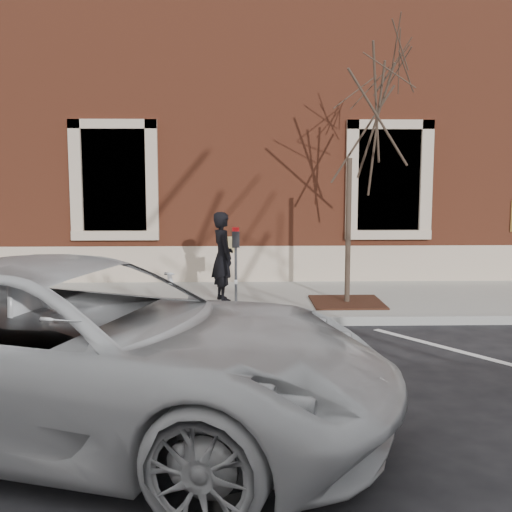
{
  "coord_description": "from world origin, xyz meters",
  "views": [
    {
      "loc": [
        -0.31,
        -10.59,
        2.54
      ],
      "look_at": [
        0.0,
        0.6,
        1.1
      ],
      "focal_mm": 45.0,
      "sensor_mm": 36.0,
      "label": 1
    }
  ],
  "objects_px": {
    "man": "(223,257)",
    "parking_meter": "(236,253)",
    "sapling": "(350,117)",
    "white_truck": "(77,349)"
  },
  "relations": [
    {
      "from": "man",
      "to": "parking_meter",
      "type": "height_order",
      "value": "man"
    },
    {
      "from": "parking_meter",
      "to": "sapling",
      "type": "bearing_deg",
      "value": 11.88
    },
    {
      "from": "man",
      "to": "sapling",
      "type": "distance_m",
      "value": 3.46
    },
    {
      "from": "parking_meter",
      "to": "white_truck",
      "type": "distance_m",
      "value": 5.37
    },
    {
      "from": "white_truck",
      "to": "man",
      "type": "bearing_deg",
      "value": 5.42
    },
    {
      "from": "sapling",
      "to": "white_truck",
      "type": "height_order",
      "value": "sapling"
    },
    {
      "from": "man",
      "to": "sapling",
      "type": "xyz_separation_m",
      "value": [
        2.31,
        -0.3,
        2.56
      ]
    },
    {
      "from": "sapling",
      "to": "white_truck",
      "type": "distance_m",
      "value": 7.18
    },
    {
      "from": "man",
      "to": "sapling",
      "type": "bearing_deg",
      "value": -116.35
    },
    {
      "from": "man",
      "to": "white_truck",
      "type": "relative_size",
      "value": 0.27
    }
  ]
}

